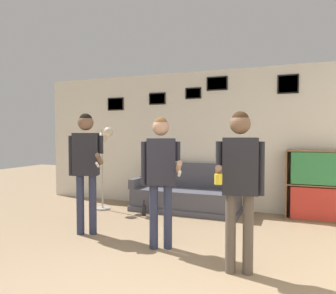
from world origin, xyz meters
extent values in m
cube|color=silver|center=(0.00, 4.10, 1.35)|extent=(8.14, 0.06, 2.70)
cube|color=black|center=(-0.64, 4.06, 2.27)|extent=(0.32, 0.02, 0.22)
cube|color=gray|center=(-0.64, 4.05, 2.27)|extent=(0.28, 0.01, 0.18)
cube|color=black|center=(-2.41, 4.06, 2.11)|extent=(0.39, 0.02, 0.27)
cube|color=gray|center=(-2.41, 4.05, 2.11)|extent=(0.34, 0.01, 0.23)
cube|color=black|center=(-1.41, 4.06, 2.19)|extent=(0.37, 0.02, 0.24)
cube|color=beige|center=(-1.41, 4.05, 2.19)|extent=(0.32, 0.01, 0.20)
cube|color=black|center=(-0.16, 4.06, 2.43)|extent=(0.41, 0.02, 0.26)
cube|color=gray|center=(-0.16, 4.05, 2.43)|extent=(0.36, 0.01, 0.22)
cube|color=black|center=(1.13, 4.06, 2.35)|extent=(0.36, 0.02, 0.34)
cube|color=gray|center=(1.13, 4.05, 2.35)|extent=(0.32, 0.01, 0.29)
cube|color=#4C4C56|center=(-0.65, 3.63, 0.05)|extent=(2.05, 0.80, 0.10)
cube|color=#4C4C56|center=(-0.65, 3.63, 0.26)|extent=(1.99, 0.74, 0.32)
cube|color=#4C4C56|center=(-0.65, 3.96, 0.65)|extent=(1.99, 0.14, 0.47)
cube|color=#4C4C56|center=(-1.61, 3.63, 0.51)|extent=(0.12, 0.74, 0.18)
cube|color=#4C4C56|center=(0.31, 3.63, 0.51)|extent=(0.12, 0.74, 0.18)
cube|color=brown|center=(1.13, 3.88, 0.59)|extent=(0.02, 0.30, 1.19)
cube|color=brown|center=(1.58, 4.02, 0.59)|extent=(0.92, 0.01, 1.19)
cube|color=brown|center=(1.58, 3.88, 0.01)|extent=(0.88, 0.30, 0.02)
cube|color=brown|center=(1.58, 3.88, 1.18)|extent=(0.88, 0.30, 0.02)
cube|color=brown|center=(1.58, 3.88, 0.59)|extent=(0.88, 0.30, 0.02)
cube|color=red|center=(1.58, 3.87, 0.29)|extent=(0.75, 0.26, 0.54)
cube|color=#338447|center=(1.58, 3.87, 0.89)|extent=(0.75, 0.26, 0.54)
cylinder|color=#ADA89E|center=(-2.21, 3.21, 0.01)|extent=(0.28, 0.28, 0.03)
cylinder|color=#ADA89E|center=(-2.21, 3.21, 0.79)|extent=(0.03, 0.03, 1.53)
cylinder|color=#ADA89E|center=(-2.14, 3.21, 1.53)|extent=(0.02, 0.16, 0.02)
sphere|color=beige|center=(-2.07, 3.21, 1.50)|extent=(0.19, 0.19, 0.19)
cylinder|color=#ADA89E|center=(-2.24, 3.27, 1.43)|extent=(0.15, 0.09, 0.02)
sphere|color=beige|center=(-2.28, 3.33, 1.40)|extent=(0.19, 0.19, 0.19)
cylinder|color=#ADA89E|center=(-2.24, 3.15, 1.33)|extent=(0.15, 0.09, 0.02)
sphere|color=beige|center=(-2.28, 3.09, 1.30)|extent=(0.19, 0.19, 0.19)
cylinder|color=#2D334C|center=(-1.63, 1.74, 0.43)|extent=(0.11, 0.11, 0.87)
cylinder|color=#2D334C|center=(-1.47, 1.82, 0.43)|extent=(0.11, 0.11, 0.87)
cube|color=#232328|center=(-1.55, 1.78, 1.17)|extent=(0.41, 0.33, 0.61)
sphere|color=brown|center=(-1.55, 1.78, 1.63)|extent=(0.22, 0.22, 0.22)
sphere|color=black|center=(-1.55, 1.78, 1.67)|extent=(0.19, 0.19, 0.19)
cylinder|color=#232328|center=(-1.35, 1.87, 1.31)|extent=(0.07, 0.07, 0.26)
cylinder|color=brown|center=(-1.30, 1.73, 1.11)|extent=(0.18, 0.31, 0.19)
cylinder|color=white|center=(-1.24, 1.60, 1.05)|extent=(0.09, 0.14, 0.09)
cylinder|color=#232328|center=(-1.75, 1.69, 1.15)|extent=(0.07, 0.07, 0.58)
cylinder|color=#2D334C|center=(-0.39, 1.59, 0.41)|extent=(0.11, 0.11, 0.83)
cylinder|color=#2D334C|center=(-0.23, 1.67, 0.41)|extent=(0.11, 0.11, 0.83)
cube|color=#282833|center=(-0.31, 1.63, 1.12)|extent=(0.41, 0.33, 0.58)
sphere|color=tan|center=(-0.31, 1.63, 1.55)|extent=(0.21, 0.21, 0.21)
sphere|color=brown|center=(-0.31, 1.63, 1.59)|extent=(0.18, 0.18, 0.18)
cylinder|color=#282833|center=(-0.11, 1.72, 1.25)|extent=(0.07, 0.07, 0.25)
cylinder|color=tan|center=(-0.06, 1.60, 1.06)|extent=(0.18, 0.30, 0.19)
cylinder|color=white|center=(0.00, 1.47, 1.00)|extent=(0.09, 0.14, 0.09)
cylinder|color=#282833|center=(-0.50, 1.54, 1.10)|extent=(0.07, 0.07, 0.55)
cylinder|color=brown|center=(0.66, 1.23, 0.42)|extent=(0.11, 0.11, 0.84)
cylinder|color=brown|center=(0.83, 1.27, 0.42)|extent=(0.11, 0.11, 0.84)
cube|color=#232328|center=(0.75, 1.25, 1.13)|extent=(0.39, 0.27, 0.59)
sphere|color=brown|center=(0.75, 1.25, 1.57)|extent=(0.22, 0.22, 0.22)
sphere|color=#382314|center=(0.75, 1.25, 1.61)|extent=(0.18, 0.18, 0.18)
cylinder|color=#232328|center=(0.96, 1.29, 1.11)|extent=(0.07, 0.07, 0.56)
cylinder|color=#232328|center=(0.54, 1.21, 1.26)|extent=(0.07, 0.07, 0.25)
cylinder|color=brown|center=(0.56, 1.07, 1.07)|extent=(0.12, 0.31, 0.19)
cylinder|color=yellow|center=(0.59, 0.93, 1.03)|extent=(0.08, 0.08, 0.10)
cylinder|color=black|center=(-1.24, 3.06, 0.10)|extent=(0.07, 0.07, 0.19)
cylinder|color=black|center=(-1.24, 3.06, 0.23)|extent=(0.03, 0.03, 0.08)
camera|label=1|loc=(1.30, -2.18, 1.47)|focal=35.00mm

